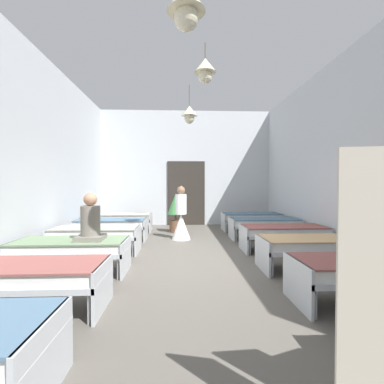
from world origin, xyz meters
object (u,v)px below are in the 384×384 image
(bed_left_row_1, at_px, (24,275))
(bed_left_row_2, at_px, (71,248))
(bed_right_row_2, at_px, (314,245))
(bed_left_row_3, at_px, (96,233))
(bed_left_row_4, at_px, (111,224))
(bed_right_row_4, at_px, (264,223))
(patient_seated_primary, at_px, (91,223))
(bed_right_row_1, at_px, (369,270))
(bed_right_row_5, at_px, (251,217))
(potted_plant, at_px, (176,209))
(bed_left_row_5, at_px, (122,218))
(nurse_near_aisle, at_px, (181,220))
(bed_right_row_3, at_px, (284,232))

(bed_left_row_1, xyz_separation_m, bed_left_row_2, (0.00, 1.44, 0.00))
(bed_right_row_2, height_order, bed_left_row_3, same)
(bed_left_row_4, distance_m, bed_right_row_4, 4.24)
(bed_left_row_3, relative_size, patient_seated_primary, 2.38)
(bed_right_row_1, height_order, bed_right_row_5, same)
(bed_left_row_4, height_order, potted_plant, potted_plant)
(bed_left_row_5, bearing_deg, bed_right_row_5, 0.00)
(bed_left_row_5, bearing_deg, bed_left_row_3, -90.00)
(bed_left_row_5, bearing_deg, potted_plant, -6.62)
(bed_left_row_2, distance_m, bed_right_row_2, 4.24)
(bed_left_row_1, distance_m, nurse_near_aisle, 4.74)
(bed_right_row_1, xyz_separation_m, bed_left_row_4, (-4.24, 4.32, 0.00))
(bed_left_row_3, bearing_deg, potted_plant, 56.96)
(bed_left_row_1, distance_m, bed_left_row_2, 1.44)
(bed_left_row_4, bearing_deg, bed_right_row_5, 18.75)
(bed_right_row_1, xyz_separation_m, nurse_near_aisle, (-2.33, 4.34, 0.09))
(bed_left_row_5, distance_m, bed_right_row_5, 4.24)
(bed_left_row_1, height_order, bed_right_row_4, same)
(potted_plant, bearing_deg, bed_left_row_4, -144.60)
(bed_right_row_1, bearing_deg, potted_plant, 114.22)
(bed_right_row_3, height_order, patient_seated_primary, patient_seated_primary)
(bed_right_row_1, xyz_separation_m, bed_right_row_2, (0.00, 1.44, 0.00))
(bed_right_row_4, height_order, patient_seated_primary, patient_seated_primary)
(bed_left_row_2, relative_size, bed_right_row_2, 1.00)
(bed_right_row_2, bearing_deg, potted_plant, 121.26)
(bed_right_row_3, distance_m, bed_right_row_4, 1.44)
(bed_right_row_4, bearing_deg, bed_right_row_1, -90.00)
(bed_left_row_2, relative_size, bed_right_row_3, 1.00)
(bed_right_row_4, relative_size, potted_plant, 1.54)
(bed_left_row_1, height_order, bed_right_row_5, same)
(bed_left_row_2, height_order, bed_left_row_4, same)
(bed_left_row_4, bearing_deg, bed_left_row_1, -90.00)
(bed_right_row_4, xyz_separation_m, bed_right_row_5, (0.00, 1.44, 0.00))
(bed_left_row_3, xyz_separation_m, bed_right_row_4, (4.24, 1.44, 0.00))
(nurse_near_aisle, relative_size, potted_plant, 1.20)
(bed_right_row_4, bearing_deg, bed_right_row_5, 90.00)
(bed_right_row_3, height_order, potted_plant, potted_plant)
(bed_right_row_2, xyz_separation_m, nurse_near_aisle, (-2.33, 2.90, 0.09))
(bed_left_row_4, height_order, nurse_near_aisle, nurse_near_aisle)
(bed_right_row_1, xyz_separation_m, bed_left_row_5, (-4.24, 5.76, 0.00))
(potted_plant, bearing_deg, bed_right_row_1, -65.78)
(bed_right_row_2, relative_size, bed_right_row_4, 1.00)
(bed_left_row_4, height_order, bed_left_row_5, same)
(bed_left_row_3, xyz_separation_m, bed_right_row_5, (4.24, 2.88, 0.00))
(bed_left_row_3, height_order, bed_right_row_3, same)
(bed_left_row_5, bearing_deg, bed_right_row_1, -53.63)
(bed_left_row_2, bearing_deg, patient_seated_primary, -6.87)
(bed_right_row_2, bearing_deg, bed_right_row_1, -90.00)
(bed_left_row_2, distance_m, bed_right_row_3, 4.48)
(bed_right_row_1, distance_m, bed_right_row_5, 5.76)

